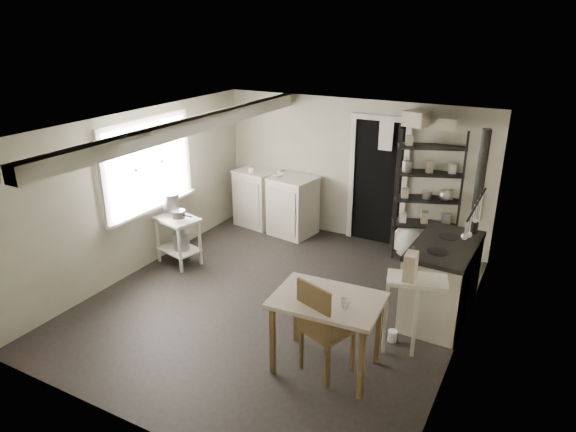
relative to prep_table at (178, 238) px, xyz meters
The scene contains 31 objects.
floor 1.92m from the prep_table, ahead, with size 5.00×5.00×0.00m, color black.
ceiling 2.67m from the prep_table, ahead, with size 5.00×5.00×0.00m, color beige.
wall_back 2.97m from the prep_table, 49.76° to the left, with size 4.50×0.02×2.30m, color #B6B19B.
wall_front 3.45m from the prep_table, 56.58° to the right, with size 4.50×0.02×2.30m, color #B6B19B.
wall_left 0.90m from the prep_table, 142.00° to the right, with size 0.02×5.00×2.30m, color #B6B19B.
wall_right 4.18m from the prep_table, ahead, with size 0.02×5.00×2.30m, color #B6B19B.
window 1.16m from the prep_table, 163.35° to the right, with size 0.12×1.76×1.28m, color silver, non-canonical shape.
doorway 3.21m from the prep_table, 43.16° to the left, with size 0.96×0.10×2.08m, color silver, non-canonical shape.
ceiling_beam 1.94m from the prep_table, 25.33° to the right, with size 0.18×5.00×0.18m, color silver, non-canonical shape.
wallpaper_panel 4.17m from the prep_table, ahead, with size 0.01×5.00×2.30m, color #BEB69A, non-canonical shape.
utensil_rail 4.21m from the prep_table, ahead, with size 0.06×1.20×0.44m, color #ACACAE, non-canonical shape.
prep_table is the anchor object (origin of this frame).
stockpot 0.56m from the prep_table, 160.14° to the left, with size 0.24×0.24×0.26m, color #ACACAE.
saucepan 0.48m from the prep_table, 39.00° to the right, with size 0.19×0.19×0.11m, color #ACACAE.
bucket 0.08m from the prep_table, 17.67° to the right, with size 0.24×0.24×0.26m, color #ACACAE.
base_cabinets 1.96m from the prep_table, 72.28° to the left, with size 1.52×0.65×1.00m, color beige, non-canonical shape.
mixing_bowl 1.99m from the prep_table, 68.37° to the left, with size 0.25×0.25×0.06m, color silver.
counter_cup 1.83m from the prep_table, 82.57° to the left, with size 0.12×0.12×0.09m, color silver.
shelf_rack 3.76m from the prep_table, 32.47° to the left, with size 0.95×0.37×2.00m, color black, non-canonical shape.
shelf_jar 3.57m from the prep_table, 36.02° to the left, with size 0.08×0.09×0.19m, color silver.
storage_box_a 3.85m from the prep_table, 34.74° to the left, with size 0.32×0.28×0.22m, color beige.
storage_box_b 4.16m from the prep_table, 30.44° to the left, with size 0.25×0.24×0.16m, color beige.
stove 3.79m from the prep_table, ahead, with size 0.69×1.25×0.98m, color beige, non-canonical shape.
stovepipe 4.25m from the prep_table, 11.70° to the left, with size 0.11×0.11×1.39m, color black, non-canonical shape.
side_ledge 3.75m from the prep_table, ahead, with size 0.62×0.33×0.96m, color silver, non-canonical shape.
oats_box 3.74m from the prep_table, 10.56° to the right, with size 0.12×0.19×0.29m, color beige.
work_table 3.20m from the prep_table, 22.58° to the right, with size 1.09×0.76×0.83m, color beige, non-canonical shape.
table_cup 3.46m from the prep_table, 22.35° to the right, with size 0.10×0.10×0.09m, color silver.
chair 3.24m from the prep_table, 22.95° to the right, with size 0.44×0.47×1.08m, color brown, non-canonical shape.
flour_sack 3.46m from the prep_table, 31.67° to the left, with size 0.43×0.37×0.52m, color white.
floor_crock 3.48m from the prep_table, ahead, with size 0.11×0.11×0.13m, color silver.
Camera 1 is at (2.88, -5.08, 3.46)m, focal length 32.00 mm.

